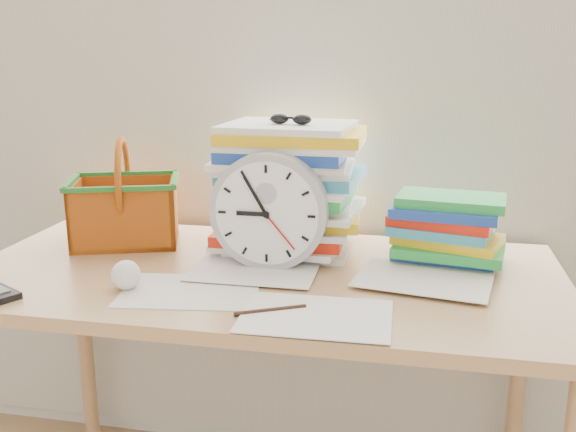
% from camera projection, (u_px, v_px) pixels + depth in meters
% --- Properties ---
extents(curtain, '(2.40, 0.01, 2.50)m').
position_uv_depth(curtain, '(293.00, 32.00, 1.73)').
color(curtain, beige).
rests_on(curtain, room_shell).
extents(desk, '(1.40, 0.70, 0.75)m').
position_uv_depth(desk, '(262.00, 300.00, 1.53)').
color(desk, '#AD8051').
rests_on(desk, ground).
extents(paper_stack, '(0.38, 0.32, 0.33)m').
position_uv_depth(paper_stack, '(288.00, 187.00, 1.64)').
color(paper_stack, white).
rests_on(paper_stack, desk).
extents(clock, '(0.28, 0.06, 0.28)m').
position_uv_depth(clock, '(269.00, 211.00, 1.50)').
color(clock, '#A4A6A7').
rests_on(clock, desk).
extents(sunglasses, '(0.13, 0.12, 0.03)m').
position_uv_depth(sunglasses, '(291.00, 119.00, 1.57)').
color(sunglasses, black).
rests_on(sunglasses, paper_stack).
extents(book_stack, '(0.31, 0.26, 0.16)m').
position_uv_depth(book_stack, '(445.00, 229.00, 1.56)').
color(book_stack, white).
rests_on(book_stack, desk).
extents(basket, '(0.33, 0.30, 0.28)m').
position_uv_depth(basket, '(124.00, 192.00, 1.70)').
color(basket, '#BE5912').
rests_on(basket, desk).
extents(crumpled_ball, '(0.07, 0.07, 0.07)m').
position_uv_depth(crumpled_ball, '(126.00, 275.00, 1.39)').
color(crumpled_ball, white).
rests_on(crumpled_ball, desk).
extents(pen, '(0.13, 0.08, 0.01)m').
position_uv_depth(pen, '(270.00, 310.00, 1.27)').
color(pen, black).
rests_on(pen, desk).
extents(scattered_papers, '(1.26, 0.42, 0.02)m').
position_uv_depth(scattered_papers, '(262.00, 268.00, 1.51)').
color(scattered_papers, white).
rests_on(scattered_papers, desk).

